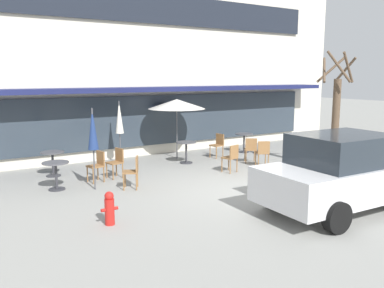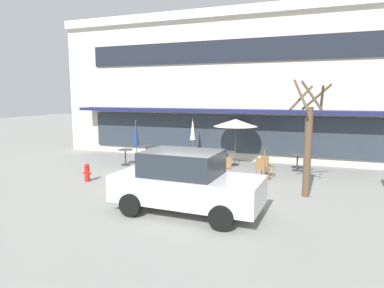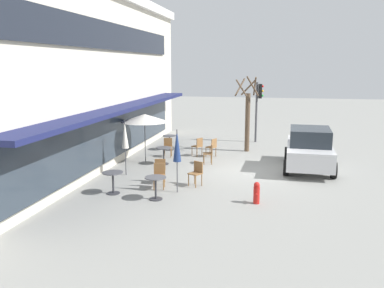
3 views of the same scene
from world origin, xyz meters
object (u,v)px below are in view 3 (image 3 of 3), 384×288
(cafe_chair_2, at_px, (212,146))
(parked_sedan, at_px, (309,149))
(patio_umbrella_cream_folded, at_px, (177,146))
(cafe_chair_6, at_px, (197,172))
(cafe_table_streetside, at_px, (113,179))
(street_tree, at_px, (247,116))
(cafe_table_by_tree, at_px, (156,184))
(patio_umbrella_corner_open, at_px, (145,118))
(cafe_table_mid_patio, at_px, (164,153))
(traffic_light_pole, at_px, (258,102))
(cafe_chair_4, at_px, (160,169))
(cafe_chair_1, at_px, (159,174))
(cafe_chair_0, at_px, (209,152))
(fire_hydrant, at_px, (257,193))
(cafe_table_near_wall, at_px, (170,140))
(cafe_chair_5, at_px, (198,145))
(cafe_chair_3, at_px, (168,146))
(patio_umbrella_green_folded, at_px, (125,135))

(cafe_chair_2, bearing_deg, parked_sedan, -108.33)
(patio_umbrella_cream_folded, xyz_separation_m, cafe_chair_6, (0.91, -0.50, -1.10))
(cafe_table_streetside, height_order, parked_sedan, parked_sedan)
(street_tree, bearing_deg, cafe_chair_2, 138.18)
(cafe_table_by_tree, height_order, patio_umbrella_corner_open, patio_umbrella_corner_open)
(cafe_table_mid_patio, xyz_separation_m, traffic_light_pole, (6.23, -3.79, 1.78))
(cafe_chair_4, bearing_deg, cafe_chair_1, -166.11)
(cafe_table_streetside, height_order, cafe_chair_1, cafe_chair_1)
(parked_sedan, height_order, street_tree, street_tree)
(cafe_chair_0, relative_size, fire_hydrant, 1.26)
(cafe_chair_2, bearing_deg, traffic_light_pole, -23.79)
(cafe_table_by_tree, height_order, street_tree, street_tree)
(cafe_table_by_tree, height_order, cafe_chair_0, cafe_chair_0)
(cafe_table_near_wall, relative_size, patio_umbrella_corner_open, 0.35)
(cafe_chair_0, bearing_deg, fire_hydrant, -154.65)
(cafe_chair_0, bearing_deg, patio_umbrella_corner_open, 96.80)
(cafe_chair_5, bearing_deg, street_tree, -53.64)
(street_tree, bearing_deg, cafe_chair_1, 159.99)
(cafe_chair_6, relative_size, street_tree, 0.23)
(patio_umbrella_cream_folded, xyz_separation_m, cafe_chair_4, (0.99, 0.90, -1.10))
(cafe_table_mid_patio, relative_size, cafe_chair_5, 0.85)
(cafe_chair_3, distance_m, cafe_chair_4, 4.46)
(cafe_chair_2, bearing_deg, fire_hydrant, -158.99)
(cafe_chair_1, xyz_separation_m, cafe_chair_6, (0.57, -1.24, 0.00))
(patio_umbrella_green_folded, bearing_deg, street_tree, -37.88)
(patio_umbrella_corner_open, distance_m, cafe_chair_4, 3.69)
(cafe_table_near_wall, bearing_deg, cafe_table_mid_patio, -169.83)
(cafe_chair_4, bearing_deg, cafe_table_by_tree, -168.02)
(patio_umbrella_cream_folded, bearing_deg, cafe_chair_4, 42.48)
(patio_umbrella_cream_folded, distance_m, cafe_chair_5, 5.89)
(cafe_table_by_tree, relative_size, parked_sedan, 0.18)
(patio_umbrella_corner_open, bearing_deg, cafe_table_by_tree, -158.11)
(patio_umbrella_cream_folded, height_order, cafe_chair_6, patio_umbrella_cream_folded)
(cafe_table_by_tree, relative_size, cafe_chair_3, 0.85)
(patio_umbrella_corner_open, bearing_deg, cafe_chair_4, -152.47)
(cafe_chair_6, height_order, fire_hydrant, cafe_chair_6)
(cafe_table_near_wall, relative_size, cafe_chair_4, 0.85)
(cafe_chair_1, bearing_deg, parked_sedan, -54.01)
(cafe_chair_0, bearing_deg, cafe_table_streetside, 152.96)
(traffic_light_pole, bearing_deg, cafe_table_near_wall, 126.32)
(parked_sedan, xyz_separation_m, traffic_light_pole, (5.79, 2.43, 1.42))
(patio_umbrella_green_folded, height_order, parked_sedan, patio_umbrella_green_folded)
(cafe_chair_0, height_order, cafe_chair_4, same)
(cafe_table_streetside, distance_m, fire_hydrant, 4.85)
(cafe_chair_5, relative_size, cafe_chair_6, 1.00)
(cafe_table_mid_patio, xyz_separation_m, cafe_chair_0, (0.49, -1.97, 0.01))
(cafe_table_by_tree, height_order, cafe_chair_1, cafe_chair_1)
(cafe_chair_2, height_order, fire_hydrant, cafe_chair_2)
(cafe_table_near_wall, bearing_deg, cafe_chair_3, -168.15)
(cafe_table_near_wall, distance_m, cafe_table_by_tree, 7.93)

